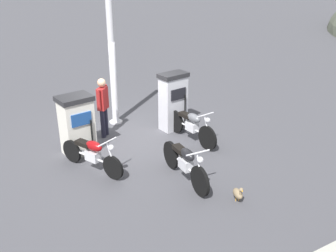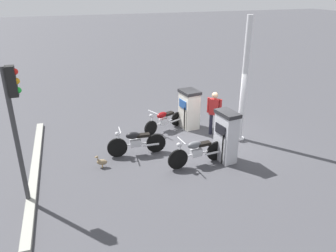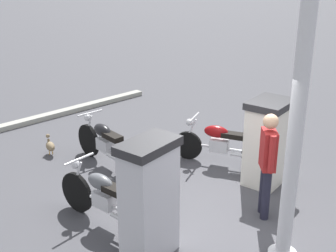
{
  "view_description": "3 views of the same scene",
  "coord_description": "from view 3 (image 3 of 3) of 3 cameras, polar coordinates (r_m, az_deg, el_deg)",
  "views": [
    {
      "loc": [
        8.7,
        -4.19,
        4.57
      ],
      "look_at": [
        1.52,
        0.37,
        0.85
      ],
      "focal_mm": 40.09,
      "sensor_mm": 36.0,
      "label": 1
    },
    {
      "loc": [
        5.16,
        9.76,
        5.3
      ],
      "look_at": [
        1.48,
        -0.12,
        0.79
      ],
      "focal_mm": 35.1,
      "sensor_mm": 36.0,
      "label": 2
    },
    {
      "loc": [
        -3.65,
        5.05,
        3.87
      ],
      "look_at": [
        1.22,
        -0.11,
        1.17
      ],
      "focal_mm": 48.03,
      "sensor_mm": 36.0,
      "label": 3
    }
  ],
  "objects": [
    {
      "name": "ground_plane",
      "position": [
        7.34,
        6.49,
        -11.14
      ],
      "size": [
        120.0,
        120.0,
        0.0
      ],
      "primitive_type": "plane",
      "color": "#424247"
    },
    {
      "name": "wandering_duck",
      "position": [
        9.58,
        -14.72,
        -2.43
      ],
      "size": [
        0.4,
        0.26,
        0.41
      ],
      "color": "#847051",
      "rests_on": "ground"
    },
    {
      "name": "attendant_person",
      "position": [
        6.99,
        12.52,
        -4.11
      ],
      "size": [
        0.45,
        0.48,
        1.7
      ],
      "color": "#1E1E2D",
      "rests_on": "ground"
    },
    {
      "name": "fuel_pump_near",
      "position": [
        8.11,
        12.5,
        -1.98
      ],
      "size": [
        0.72,
        0.89,
        1.56
      ],
      "color": "silver",
      "rests_on": "ground"
    },
    {
      "name": "road_edge_kerb",
      "position": [
        11.5,
        -17.81,
        0.46
      ],
      "size": [
        0.64,
        7.36,
        0.12
      ],
      "color": "#9E9E93",
      "rests_on": "ground"
    },
    {
      "name": "fuel_pump_far",
      "position": [
        5.99,
        -2.42,
        -9.32
      ],
      "size": [
        0.58,
        0.88,
        1.7
      ],
      "color": "silver",
      "rests_on": "ground"
    },
    {
      "name": "motorcycle_far_pump",
      "position": [
        6.86,
        -7.99,
        -9.03
      ],
      "size": [
        2.06,
        0.56,
        0.97
      ],
      "color": "black",
      "rests_on": "ground"
    },
    {
      "name": "canopy_support_pole",
      "position": [
        5.68,
        16.2,
        2.33
      ],
      "size": [
        0.4,
        0.4,
        4.45
      ],
      "color": "silver",
      "rests_on": "ground"
    },
    {
      "name": "motorcycle_near_pump",
      "position": [
        8.82,
        6.61,
        -2.16
      ],
      "size": [
        1.85,
        0.88,
        0.93
      ],
      "color": "black",
      "rests_on": "ground"
    },
    {
      "name": "motorcycle_extra",
      "position": [
        8.76,
        -7.92,
        -2.23
      ],
      "size": [
        1.99,
        0.56,
        0.97
      ],
      "color": "black",
      "rests_on": "ground"
    }
  ]
}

